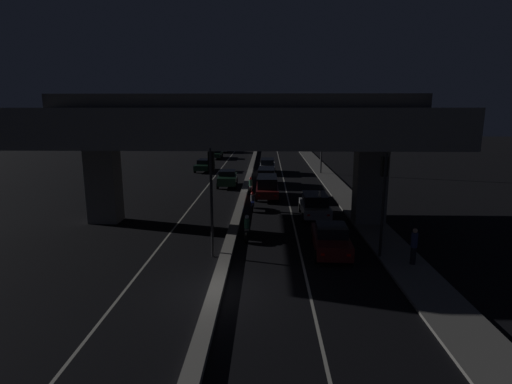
# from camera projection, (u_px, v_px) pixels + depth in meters

# --- Properties ---
(ground_plane) EXTENTS (200.00, 200.00, 0.00)m
(ground_plane) POSITION_uv_depth(u_px,v_px,m) (216.00, 293.00, 16.48)
(ground_plane) COLOR black
(lane_line_left_inner) EXTENTS (0.12, 126.00, 0.00)m
(lane_line_left_inner) POSITION_uv_depth(u_px,v_px,m) (221.00, 169.00, 50.85)
(lane_line_left_inner) COLOR beige
(lane_line_left_inner) RESTS_ON ground_plane
(lane_line_right_inner) EXTENTS (0.12, 126.00, 0.00)m
(lane_line_right_inner) POSITION_uv_depth(u_px,v_px,m) (281.00, 169.00, 50.63)
(lane_line_right_inner) COLOR beige
(lane_line_right_inner) RESTS_ON ground_plane
(median_divider) EXTENTS (0.59, 126.00, 0.26)m
(median_divider) POSITION_uv_depth(u_px,v_px,m) (251.00, 168.00, 50.71)
(median_divider) COLOR gray
(median_divider) RESTS_ON ground_plane
(sidewalk_right) EXTENTS (2.20, 126.00, 0.13)m
(sidewalk_right) POSITION_uv_depth(u_px,v_px,m) (329.00, 178.00, 43.63)
(sidewalk_right) COLOR slate
(sidewalk_right) RESTS_ON ground_plane
(elevated_overpass) EXTENTS (24.50, 12.98, 8.41)m
(elevated_overpass) POSITION_uv_depth(u_px,v_px,m) (235.00, 127.00, 25.51)
(elevated_overpass) COLOR gray
(elevated_overpass) RESTS_ON ground_plane
(traffic_light_left_of_median) EXTENTS (0.30, 0.49, 5.59)m
(traffic_light_left_of_median) POSITION_uv_depth(u_px,v_px,m) (211.00, 184.00, 19.84)
(traffic_light_left_of_median) COLOR black
(traffic_light_left_of_median) RESTS_ON ground_plane
(traffic_light_right_of_median) EXTENTS (0.30, 0.49, 5.36)m
(traffic_light_right_of_median) POSITION_uv_depth(u_px,v_px,m) (384.00, 188.00, 19.63)
(traffic_light_right_of_median) COLOR black
(traffic_light_right_of_median) RESTS_ON ground_plane
(street_lamp) EXTENTS (2.81, 0.32, 8.13)m
(street_lamp) POSITION_uv_depth(u_px,v_px,m) (318.00, 132.00, 45.88)
(street_lamp) COLOR #2D2D30
(street_lamp) RESTS_ON ground_plane
(car_dark_red_lead) EXTENTS (2.06, 4.44, 1.58)m
(car_dark_red_lead) POSITION_uv_depth(u_px,v_px,m) (331.00, 239.00, 20.85)
(car_dark_red_lead) COLOR #591414
(car_dark_red_lead) RESTS_ON ground_plane
(car_silver_second) EXTENTS (2.03, 4.14, 1.67)m
(car_silver_second) POSITION_uv_depth(u_px,v_px,m) (315.00, 205.00, 27.95)
(car_silver_second) COLOR gray
(car_silver_second) RESTS_ON ground_plane
(car_dark_red_third) EXTENTS (2.03, 4.83, 1.83)m
(car_dark_red_third) POSITION_uv_depth(u_px,v_px,m) (267.00, 186.00, 34.20)
(car_dark_red_third) COLOR #591414
(car_dark_red_third) RESTS_ON ground_plane
(car_black_fourth) EXTENTS (2.04, 4.47, 1.70)m
(car_black_fourth) POSITION_uv_depth(u_px,v_px,m) (266.00, 176.00, 39.85)
(car_black_fourth) COLOR black
(car_black_fourth) RESTS_ON ground_plane
(car_white_fifth) EXTENTS (1.93, 4.77, 1.72)m
(car_white_fifth) POSITION_uv_depth(u_px,v_px,m) (267.00, 166.00, 47.39)
(car_white_fifth) COLOR silver
(car_white_fifth) RESTS_ON ground_plane
(car_dark_green_lead_oncoming) EXTENTS (2.04, 4.10, 1.58)m
(car_dark_green_lead_oncoming) POSITION_uv_depth(u_px,v_px,m) (227.00, 178.00, 39.20)
(car_dark_green_lead_oncoming) COLOR black
(car_dark_green_lead_oncoming) RESTS_ON ground_plane
(car_dark_green_second_oncoming) EXTENTS (2.11, 4.66, 1.43)m
(car_dark_green_second_oncoming) POSITION_uv_depth(u_px,v_px,m) (205.00, 165.00, 48.98)
(car_dark_green_second_oncoming) COLOR black
(car_dark_green_second_oncoming) RESTS_ON ground_plane
(car_dark_green_third_oncoming) EXTENTS (1.88, 4.55, 1.36)m
(car_dark_green_third_oncoming) POSITION_uv_depth(u_px,v_px,m) (216.00, 154.00, 61.80)
(car_dark_green_third_oncoming) COLOR black
(car_dark_green_third_oncoming) RESTS_ON ground_plane
(car_white_fourth_oncoming) EXTENTS (2.18, 4.55, 1.69)m
(car_white_fourth_oncoming) POSITION_uv_depth(u_px,v_px,m) (223.00, 147.00, 70.84)
(car_white_fourth_oncoming) COLOR silver
(car_white_fourth_oncoming) RESTS_ON ground_plane
(motorcycle_black_filtering_near) EXTENTS (0.33, 1.95, 1.47)m
(motorcycle_black_filtering_near) POSITION_uv_depth(u_px,v_px,m) (247.00, 229.00, 23.13)
(motorcycle_black_filtering_near) COLOR black
(motorcycle_black_filtering_near) RESTS_ON ground_plane
(motorcycle_blue_filtering_mid) EXTENTS (0.33, 1.96, 1.41)m
(motorcycle_blue_filtering_mid) POSITION_uv_depth(u_px,v_px,m) (253.00, 202.00, 29.90)
(motorcycle_blue_filtering_mid) COLOR black
(motorcycle_blue_filtering_mid) RESTS_ON ground_plane
(motorcycle_white_filtering_far) EXTENTS (0.34, 1.80, 1.48)m
(motorcycle_white_filtering_far) POSITION_uv_depth(u_px,v_px,m) (251.00, 186.00, 35.95)
(motorcycle_white_filtering_far) COLOR black
(motorcycle_white_filtering_far) RESTS_ON ground_plane
(pedestrian_on_sidewalk) EXTENTS (0.31, 0.31, 1.78)m
(pedestrian_on_sidewalk) POSITION_uv_depth(u_px,v_px,m) (414.00, 246.00, 19.05)
(pedestrian_on_sidewalk) COLOR black
(pedestrian_on_sidewalk) RESTS_ON sidewalk_right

